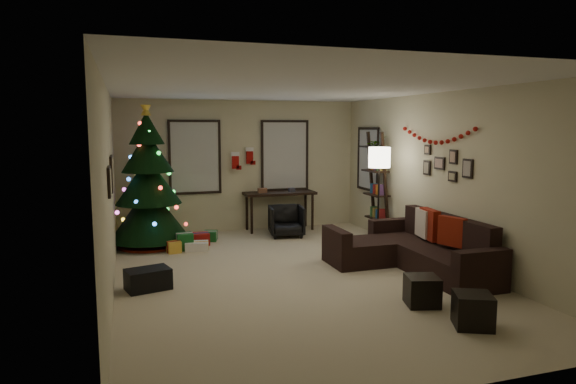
# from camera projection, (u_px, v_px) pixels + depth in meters

# --- Properties ---
(floor) EXTENTS (7.00, 7.00, 0.00)m
(floor) POSITION_uv_depth(u_px,v_px,m) (294.00, 275.00, 7.41)
(floor) COLOR beige
(floor) RESTS_ON ground
(ceiling) EXTENTS (7.00, 7.00, 0.00)m
(ceiling) POSITION_uv_depth(u_px,v_px,m) (294.00, 88.00, 7.06)
(ceiling) COLOR white
(ceiling) RESTS_ON floor
(wall_back) EXTENTS (5.00, 0.00, 5.00)m
(wall_back) POSITION_uv_depth(u_px,v_px,m) (241.00, 166.00, 10.54)
(wall_back) COLOR beige
(wall_back) RESTS_ON floor
(wall_front) EXTENTS (5.00, 0.00, 5.00)m
(wall_front) POSITION_uv_depth(u_px,v_px,m) (438.00, 231.00, 3.93)
(wall_front) COLOR beige
(wall_front) RESTS_ON floor
(wall_left) EXTENTS (0.00, 7.00, 7.00)m
(wall_left) POSITION_uv_depth(u_px,v_px,m) (109.00, 190.00, 6.47)
(wall_left) COLOR beige
(wall_left) RESTS_ON floor
(wall_right) EXTENTS (0.00, 7.00, 7.00)m
(wall_right) POSITION_uv_depth(u_px,v_px,m) (444.00, 178.00, 8.00)
(wall_right) COLOR beige
(wall_right) RESTS_ON floor
(window_back_left) EXTENTS (1.05, 0.06, 1.50)m
(window_back_left) POSITION_uv_depth(u_px,v_px,m) (195.00, 157.00, 10.20)
(window_back_left) COLOR #728CB2
(window_back_left) RESTS_ON wall_back
(window_back_right) EXTENTS (1.05, 0.06, 1.50)m
(window_back_right) POSITION_uv_depth(u_px,v_px,m) (285.00, 156.00, 10.77)
(window_back_right) COLOR #728CB2
(window_back_right) RESTS_ON wall_back
(window_right_wall) EXTENTS (0.06, 0.90, 1.30)m
(window_right_wall) POSITION_uv_depth(u_px,v_px,m) (369.00, 159.00, 10.38)
(window_right_wall) COLOR #728CB2
(window_right_wall) RESTS_ON wall_right
(christmas_tree) EXTENTS (1.42, 1.42, 2.64)m
(christmas_tree) POSITION_uv_depth(u_px,v_px,m) (149.00, 186.00, 9.09)
(christmas_tree) COLOR black
(christmas_tree) RESTS_ON floor
(presents) EXTENTS (1.50, 1.01, 0.30)m
(presents) POSITION_uv_depth(u_px,v_px,m) (185.00, 241.00, 9.11)
(presents) COLOR #14591E
(presents) RESTS_ON floor
(sofa) EXTENTS (1.73, 2.52, 0.83)m
(sofa) POSITION_uv_depth(u_px,v_px,m) (414.00, 251.00, 7.72)
(sofa) COLOR black
(sofa) RESTS_ON floor
(pillow_red_a) EXTENTS (0.25, 0.44, 0.43)m
(pillow_red_a) POSITION_uv_depth(u_px,v_px,m) (452.00, 231.00, 7.38)
(pillow_red_a) COLOR maroon
(pillow_red_a) RESTS_ON sofa
(pillow_red_b) EXTENTS (0.19, 0.49, 0.48)m
(pillow_red_b) POSITION_uv_depth(u_px,v_px,m) (430.00, 224.00, 7.92)
(pillow_red_b) COLOR maroon
(pillow_red_b) RESTS_ON sofa
(pillow_cream) EXTENTS (0.21, 0.46, 0.44)m
(pillow_cream) POSITION_uv_depth(u_px,v_px,m) (424.00, 223.00, 8.07)
(pillow_cream) COLOR beige
(pillow_cream) RESTS_ON sofa
(ottoman_near) EXTENTS (0.47, 0.47, 0.36)m
(ottoman_near) POSITION_uv_depth(u_px,v_px,m) (422.00, 291.00, 6.13)
(ottoman_near) COLOR black
(ottoman_near) RESTS_ON floor
(ottoman_far) EXTENTS (0.52, 0.52, 0.37)m
(ottoman_far) POSITION_uv_depth(u_px,v_px,m) (473.00, 310.00, 5.46)
(ottoman_far) COLOR black
(ottoman_far) RESTS_ON floor
(desk) EXTENTS (1.49, 0.53, 0.81)m
(desk) POSITION_uv_depth(u_px,v_px,m) (280.00, 196.00, 10.59)
(desk) COLOR black
(desk) RESTS_ON floor
(desk_chair) EXTENTS (0.68, 0.65, 0.62)m
(desk_chair) POSITION_uv_depth(u_px,v_px,m) (286.00, 221.00, 10.01)
(desk_chair) COLOR black
(desk_chair) RESTS_ON floor
(bookshelf) EXTENTS (0.30, 0.60, 2.07)m
(bookshelf) POSITION_uv_depth(u_px,v_px,m) (377.00, 188.00, 9.71)
(bookshelf) COLOR black
(bookshelf) RESTS_ON floor
(potted_plant) EXTENTS (0.63, 0.60, 0.55)m
(potted_plant) POSITION_uv_depth(u_px,v_px,m) (376.00, 144.00, 9.67)
(potted_plant) COLOR #4C4C4C
(potted_plant) RESTS_ON bookshelf
(floor_lamp) EXTENTS (0.38, 0.38, 1.80)m
(floor_lamp) POSITION_uv_depth(u_px,v_px,m) (379.00, 164.00, 8.86)
(floor_lamp) COLOR black
(floor_lamp) RESTS_ON floor
(art_map) EXTENTS (0.04, 0.60, 0.50)m
(art_map) POSITION_uv_depth(u_px,v_px,m) (112.00, 173.00, 7.14)
(art_map) COLOR black
(art_map) RESTS_ON wall_left
(art_abstract) EXTENTS (0.04, 0.45, 0.35)m
(art_abstract) POSITION_uv_depth(u_px,v_px,m) (109.00, 182.00, 5.97)
(art_abstract) COLOR black
(art_abstract) RESTS_ON wall_left
(gallery) EXTENTS (0.03, 1.25, 0.54)m
(gallery) POSITION_uv_depth(u_px,v_px,m) (446.00, 164.00, 7.89)
(gallery) COLOR black
(gallery) RESTS_ON wall_right
(garland) EXTENTS (0.08, 1.90, 0.30)m
(garland) POSITION_uv_depth(u_px,v_px,m) (436.00, 135.00, 8.07)
(garland) COLOR #A5140C
(garland) RESTS_ON wall_right
(stocking_left) EXTENTS (0.20, 0.05, 0.36)m
(stocking_left) POSITION_uv_depth(u_px,v_px,m) (236.00, 160.00, 10.31)
(stocking_left) COLOR #990F0C
(stocking_left) RESTS_ON wall_back
(stocking_right) EXTENTS (0.20, 0.05, 0.36)m
(stocking_right) POSITION_uv_depth(u_px,v_px,m) (250.00, 156.00, 10.52)
(stocking_right) COLOR #990F0C
(stocking_right) RESTS_ON wall_back
(storage_bin) EXTENTS (0.64, 0.50, 0.28)m
(storage_bin) POSITION_uv_depth(u_px,v_px,m) (148.00, 279.00, 6.74)
(storage_bin) COLOR black
(storage_bin) RESTS_ON floor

